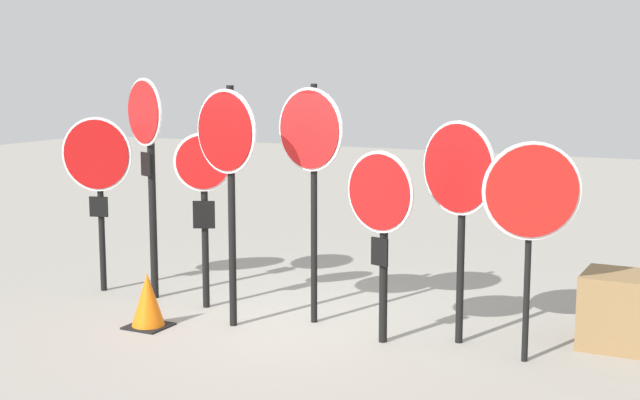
# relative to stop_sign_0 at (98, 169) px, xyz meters

# --- Properties ---
(ground_plane) EXTENTS (40.00, 40.00, 0.00)m
(ground_plane) POSITION_rel_stop_sign_0_xyz_m (2.67, -0.20, -1.54)
(ground_plane) COLOR gray
(stop_sign_0) EXTENTS (0.88, 0.27, 2.17)m
(stop_sign_0) POSITION_rel_stop_sign_0_xyz_m (0.00, 0.00, 0.00)
(stop_sign_0) COLOR black
(stop_sign_0) RESTS_ON ground
(stop_sign_1) EXTENTS (0.73, 0.36, 2.65)m
(stop_sign_1) POSITION_rel_stop_sign_0_xyz_m (0.76, 0.02, 0.30)
(stop_sign_1) COLOR black
(stop_sign_1) RESTS_ON ground
(stop_sign_2) EXTENTS (0.61, 0.32, 2.04)m
(stop_sign_2) POSITION_rel_stop_sign_0_xyz_m (1.60, -0.06, -0.13)
(stop_sign_2) COLOR black
(stop_sign_2) RESTS_ON ground
(stop_sign_3) EXTENTS (0.86, 0.27, 2.58)m
(stop_sign_3) POSITION_rel_stop_sign_0_xyz_m (2.25, -0.56, 0.31)
(stop_sign_3) COLOR black
(stop_sign_3) RESTS_ON ground
(stop_sign_4) EXTENTS (0.87, 0.26, 2.60)m
(stop_sign_4) POSITION_rel_stop_sign_0_xyz_m (2.97, -0.05, 0.36)
(stop_sign_4) COLOR black
(stop_sign_4) RESTS_ON ground
(stop_sign_5) EXTENTS (0.79, 0.25, 1.96)m
(stop_sign_5) POSITION_rel_stop_sign_0_xyz_m (3.92, -0.36, -0.19)
(stop_sign_5) COLOR black
(stop_sign_5) RESTS_ON ground
(stop_sign_6) EXTENTS (0.86, 0.41, 2.26)m
(stop_sign_6) POSITION_rel_stop_sign_0_xyz_m (4.61, -0.03, 0.08)
(stop_sign_6) COLOR black
(stop_sign_6) RESTS_ON ground
(stop_sign_7) EXTENTS (0.83, 0.44, 2.10)m
(stop_sign_7) POSITION_rel_stop_sign_0_xyz_m (5.39, -0.30, -0.00)
(stop_sign_7) COLOR black
(stop_sign_7) RESTS_ON ground
(traffic_cone_0) EXTENTS (0.43, 0.43, 0.60)m
(traffic_cone_0) POSITION_rel_stop_sign_0_xyz_m (1.48, -0.98, -1.25)
(traffic_cone_0) COLOR black
(traffic_cone_0) RESTS_ON ground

